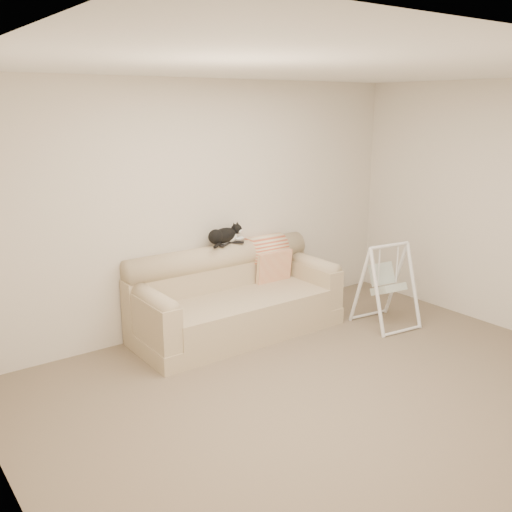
% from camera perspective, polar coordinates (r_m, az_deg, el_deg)
% --- Properties ---
extents(ground_plane, '(5.00, 5.00, 0.00)m').
position_cam_1_polar(ground_plane, '(4.97, 7.73, -13.39)').
color(ground_plane, '#6C5D4B').
rests_on(ground_plane, ground).
extents(room_shell, '(5.04, 4.04, 2.60)m').
position_cam_1_polar(room_shell, '(4.45, 8.41, 4.19)').
color(room_shell, beige).
rests_on(room_shell, ground).
extents(sofa, '(2.20, 0.93, 0.90)m').
position_cam_1_polar(sofa, '(6.03, -2.26, -4.40)').
color(sofa, tan).
rests_on(sofa, ground).
extents(remote_a, '(0.18, 0.14, 0.03)m').
position_cam_1_polar(remote_a, '(6.06, -3.11, 1.22)').
color(remote_a, black).
rests_on(remote_a, sofa).
extents(remote_b, '(0.16, 0.14, 0.02)m').
position_cam_1_polar(remote_b, '(6.15, -2.00, 1.40)').
color(remote_b, black).
rests_on(remote_b, sofa).
extents(tuxedo_cat, '(0.51, 0.34, 0.21)m').
position_cam_1_polar(tuxedo_cat, '(6.06, -3.19, 2.08)').
color(tuxedo_cat, black).
rests_on(tuxedo_cat, sofa).
extents(throw_blanket, '(0.45, 0.38, 0.58)m').
position_cam_1_polar(throw_blanket, '(6.43, 1.05, 0.35)').
color(throw_blanket, '#D05837').
rests_on(throw_blanket, sofa).
extents(baby_swing, '(0.62, 0.65, 0.92)m').
position_cam_1_polar(baby_swing, '(6.34, 12.91, -2.80)').
color(baby_swing, white).
rests_on(baby_swing, ground).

